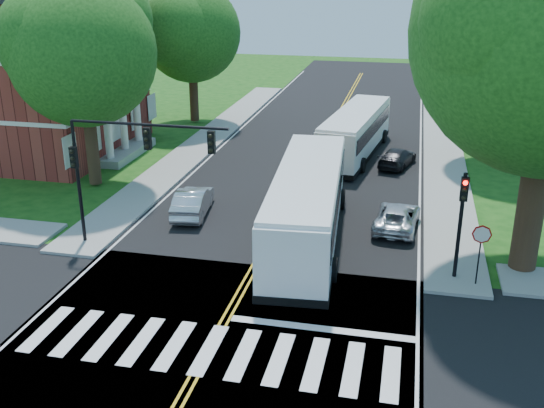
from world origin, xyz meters
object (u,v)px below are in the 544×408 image
(hatchback, at_px, (193,202))
(dark_sedan, at_px, (397,157))
(signal_nw, at_px, (124,155))
(bus_follow, at_px, (355,132))
(suv, at_px, (397,217))
(bus_lead, at_px, (307,204))
(signal_ne, at_px, (462,212))

(hatchback, xyz_separation_m, dark_sedan, (9.85, 10.59, -0.13))
(signal_nw, bearing_deg, hatchback, 73.36)
(dark_sedan, bearing_deg, bus_follow, -18.17)
(signal_nw, height_order, bus_follow, signal_nw)
(bus_follow, distance_m, suv, 12.51)
(bus_lead, bearing_deg, hatchback, -21.40)
(signal_nw, distance_m, signal_ne, 14.13)
(suv, bearing_deg, bus_lead, 35.13)
(signal_nw, relative_size, hatchback, 1.69)
(bus_follow, bearing_deg, suv, 112.09)
(signal_nw, height_order, bus_lead, signal_nw)
(signal_nw, bearing_deg, signal_ne, 0.05)
(bus_follow, relative_size, suv, 2.78)
(signal_nw, xyz_separation_m, bus_lead, (7.54, 2.59, -2.58))
(hatchback, height_order, dark_sedan, hatchback)
(bus_follow, xyz_separation_m, hatchback, (-7.00, -12.47, -0.88))
(signal_nw, distance_m, bus_follow, 19.11)
(hatchback, bearing_deg, bus_lead, 155.18)
(signal_nw, bearing_deg, suv, 23.06)
(signal_ne, bearing_deg, bus_follow, 108.63)
(bus_follow, distance_m, dark_sedan, 3.56)
(bus_lead, bearing_deg, suv, -154.20)
(signal_nw, height_order, dark_sedan, signal_nw)
(signal_ne, height_order, bus_lead, signal_ne)
(suv, distance_m, dark_sedan, 10.17)
(signal_ne, bearing_deg, suv, 116.97)
(bus_lead, distance_m, suv, 4.80)
(signal_ne, bearing_deg, hatchback, 160.57)
(signal_nw, distance_m, suv, 13.12)
(signal_nw, relative_size, signal_ne, 1.62)
(bus_lead, xyz_separation_m, dark_sedan, (3.65, 12.49, -1.21))
(bus_lead, relative_size, suv, 3.13)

